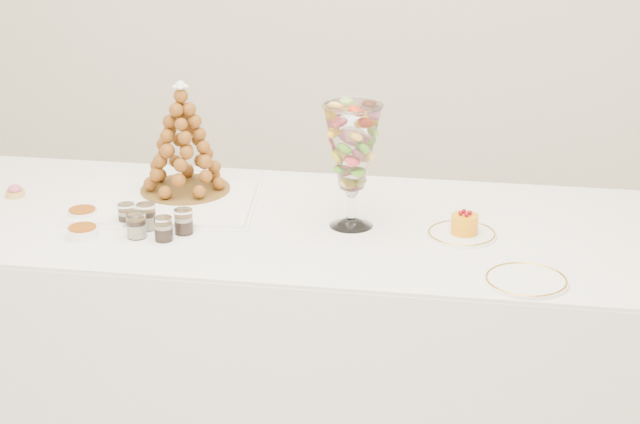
# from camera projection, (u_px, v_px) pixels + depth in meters

# --- Properties ---
(buffet_table) EXTENTS (2.21, 0.91, 0.84)m
(buffet_table) POSITION_uv_depth(u_px,v_px,m) (281.00, 344.00, 3.34)
(buffet_table) COLOR white
(buffet_table) RESTS_ON ground
(lace_tray) EXTENTS (0.58, 0.46, 0.02)m
(lace_tray) POSITION_uv_depth(u_px,v_px,m) (166.00, 202.00, 3.30)
(lace_tray) COLOR white
(lace_tray) RESTS_ON buffet_table
(macaron_vase) EXTENTS (0.17, 0.17, 0.37)m
(macaron_vase) POSITION_uv_depth(u_px,v_px,m) (352.00, 148.00, 3.06)
(macaron_vase) COLOR white
(macaron_vase) RESTS_ON buffet_table
(cake_plate) EXTENTS (0.20, 0.20, 0.01)m
(cake_plate) POSITION_uv_depth(u_px,v_px,m) (462.00, 234.00, 3.07)
(cake_plate) COLOR white
(cake_plate) RESTS_ON buffet_table
(spare_plate) EXTENTS (0.22, 0.22, 0.01)m
(spare_plate) POSITION_uv_depth(u_px,v_px,m) (526.00, 281.00, 2.78)
(spare_plate) COLOR white
(spare_plate) RESTS_ON buffet_table
(pink_tart) EXTENTS (0.06, 0.06, 0.04)m
(pink_tart) POSITION_uv_depth(u_px,v_px,m) (15.00, 191.00, 3.37)
(pink_tart) COLOR tan
(pink_tart) RESTS_ON buffet_table
(verrine_a) EXTENTS (0.06, 0.06, 0.07)m
(verrine_a) POSITION_uv_depth(u_px,v_px,m) (127.00, 215.00, 3.13)
(verrine_a) COLOR white
(verrine_a) RESTS_ON buffet_table
(verrine_b) EXTENTS (0.07, 0.07, 0.08)m
(verrine_b) POSITION_uv_depth(u_px,v_px,m) (146.00, 217.00, 3.11)
(verrine_b) COLOR white
(verrine_b) RESTS_ON buffet_table
(verrine_c) EXTENTS (0.06, 0.06, 0.07)m
(verrine_c) POSITION_uv_depth(u_px,v_px,m) (184.00, 221.00, 3.08)
(verrine_c) COLOR white
(verrine_c) RESTS_ON buffet_table
(verrine_d) EXTENTS (0.06, 0.06, 0.08)m
(verrine_d) POSITION_uv_depth(u_px,v_px,m) (136.00, 225.00, 3.05)
(verrine_d) COLOR white
(verrine_d) RESTS_ON buffet_table
(verrine_e) EXTENTS (0.06, 0.06, 0.07)m
(verrine_e) POSITION_uv_depth(u_px,v_px,m) (163.00, 229.00, 3.03)
(verrine_e) COLOR white
(verrine_e) RESTS_ON buffet_table
(ramekin_back) EXTENTS (0.09, 0.09, 0.03)m
(ramekin_back) POSITION_uv_depth(u_px,v_px,m) (82.00, 214.00, 3.19)
(ramekin_back) COLOR white
(ramekin_back) RESTS_ON buffet_table
(ramekin_front) EXTENTS (0.09, 0.09, 0.03)m
(ramekin_front) POSITION_uv_depth(u_px,v_px,m) (83.00, 232.00, 3.06)
(ramekin_front) COLOR white
(ramekin_front) RESTS_ON buffet_table
(croquembouche) EXTENTS (0.28, 0.28, 0.35)m
(croquembouche) POSITION_uv_depth(u_px,v_px,m) (183.00, 138.00, 3.31)
(croquembouche) COLOR brown
(croquembouche) RESTS_ON lace_tray
(mousse_cake) EXTENTS (0.08, 0.08, 0.07)m
(mousse_cake) POSITION_uv_depth(u_px,v_px,m) (465.00, 224.00, 3.06)
(mousse_cake) COLOR orange
(mousse_cake) RESTS_ON cake_plate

